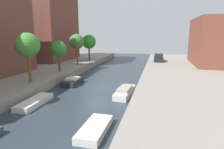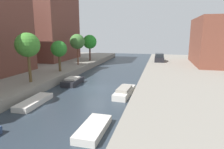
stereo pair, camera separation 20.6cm
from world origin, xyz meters
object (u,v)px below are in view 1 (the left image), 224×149
object	(u,v)px
moored_boat_left_3	(72,81)
moored_boat_right_1	(95,129)
street_tree_4	(77,42)
moored_boat_left_2	(35,102)
moored_boat_right_2	(125,92)
apartment_tower_far	(44,15)
street_tree_3	(59,49)
street_tree_5	(89,42)
parked_car	(159,58)
street_tree_2	(27,45)

from	to	relation	value
moored_boat_left_3	moored_boat_right_1	world-z (taller)	moored_boat_left_3
street_tree_4	moored_boat_left_2	world-z (taller)	street_tree_4
moored_boat_right_2	moored_boat_left_3	bearing A→B (deg)	158.86
apartment_tower_far	street_tree_3	world-z (taller)	apartment_tower_far
street_tree_5	parked_car	xyz separation A→B (m)	(13.80, 1.64, -3.04)
street_tree_5	moored_boat_left_3	size ratio (longest dim) A/B	1.44
moored_boat_left_2	moored_boat_right_2	size ratio (longest dim) A/B	0.94
moored_boat_left_2	moored_boat_right_1	world-z (taller)	moored_boat_right_1
street_tree_5	moored_boat_left_2	xyz separation A→B (m)	(3.07, -22.91, -4.45)
moored_boat_left_3	street_tree_4	bearing A→B (deg)	109.57
moored_boat_left_3	street_tree_2	bearing A→B (deg)	-132.57
moored_boat_left_3	parked_car	bearing A→B (deg)	58.56
street_tree_5	moored_boat_left_3	bearing A→B (deg)	-77.78
street_tree_5	moored_boat_left_2	bearing A→B (deg)	-82.36
street_tree_4	moored_boat_left_3	size ratio (longest dim) A/B	1.49
moored_boat_right_2	street_tree_4	bearing A→B (deg)	130.84
moored_boat_left_2	moored_boat_right_2	xyz separation A→B (m)	(7.47, 4.67, 0.15)
moored_boat_right_1	moored_boat_right_2	bearing A→B (deg)	86.16
moored_boat_right_2	street_tree_2	bearing A→B (deg)	-175.33
moored_boat_right_2	apartment_tower_far	bearing A→B (deg)	138.69
street_tree_5	moored_boat_left_3	xyz separation A→B (m)	(3.35, -15.45, -4.30)
street_tree_3	street_tree_4	distance (m)	6.45
street_tree_5	moored_boat_left_2	distance (m)	23.54
moored_boat_right_1	parked_car	bearing A→B (deg)	82.28
street_tree_3	moored_boat_left_2	bearing A→B (deg)	-73.64
street_tree_3	moored_boat_left_3	world-z (taller)	street_tree_3
street_tree_3	moored_boat_right_1	xyz separation A→B (m)	(9.99, -13.99, -3.93)
apartment_tower_far	street_tree_4	size ratio (longest dim) A/B	3.43
apartment_tower_far	parked_car	bearing A→B (deg)	6.07
street_tree_3	street_tree_4	size ratio (longest dim) A/B	0.83
moored_boat_left_3	moored_boat_right_2	size ratio (longest dim) A/B	0.76
street_tree_5	parked_car	world-z (taller)	street_tree_5
street_tree_4	moored_boat_left_2	size ratio (longest dim) A/B	1.21
street_tree_3	parked_car	world-z (taller)	street_tree_3
moored_boat_left_2	moored_boat_right_1	bearing A→B (deg)	-26.93
moored_boat_left_3	moored_boat_right_2	xyz separation A→B (m)	(7.20, -2.78, -0.00)
moored_boat_right_1	moored_boat_left_2	bearing A→B (deg)	153.07
street_tree_4	moored_boat_left_3	distance (m)	11.00
moored_boat_left_2	apartment_tower_far	bearing A→B (deg)	119.22
street_tree_5	parked_car	bearing A→B (deg)	6.79
moored_boat_left_3	street_tree_5	bearing A→B (deg)	102.22
street_tree_4	moored_boat_right_1	bearing A→B (deg)	-63.89
moored_boat_left_3	apartment_tower_far	bearing A→B (deg)	130.78
street_tree_2	moored_boat_left_3	world-z (taller)	street_tree_2
parked_car	moored_boat_right_1	distance (m)	28.36
apartment_tower_far	moored_boat_right_1	world-z (taller)	apartment_tower_far
apartment_tower_far	street_tree_2	xyz separation A→B (m)	(9.29, -18.29, -4.97)
street_tree_2	moored_boat_right_1	xyz separation A→B (m)	(9.99, -7.33, -4.83)
street_tree_5	street_tree_2	bearing A→B (deg)	-90.00
street_tree_2	apartment_tower_far	bearing A→B (deg)	116.92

